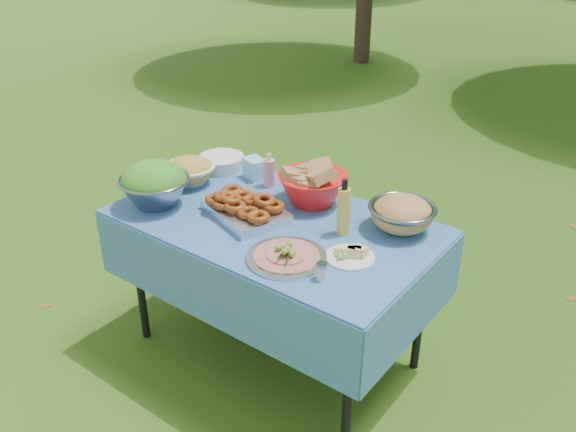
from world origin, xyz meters
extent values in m
plane|color=#19380A|center=(0.00, 0.00, 0.00)|extent=(80.00, 80.00, 0.00)
cube|color=#71B4DA|center=(0.00, 0.00, 0.38)|extent=(1.46, 0.86, 0.76)
cylinder|color=white|center=(-0.60, 0.30, 0.80)|extent=(0.31, 0.31, 0.07)
cube|color=#96EAF8|center=(-0.37, 0.31, 0.81)|extent=(0.14, 0.12, 0.11)
cylinder|color=pink|center=(-0.25, 0.28, 0.85)|extent=(0.07, 0.07, 0.17)
cube|color=silver|center=(-0.13, -0.05, 0.81)|extent=(0.45, 0.38, 0.09)
cylinder|color=silver|center=(0.24, -0.23, 0.80)|extent=(0.41, 0.41, 0.08)
cylinder|color=gold|center=(0.31, 0.09, 0.89)|extent=(0.07, 0.07, 0.26)
cylinder|color=white|center=(0.45, -0.07, 0.79)|extent=(0.23, 0.23, 0.06)
cylinder|color=silver|center=(0.44, -0.27, 0.80)|extent=(0.05, 0.05, 0.07)
camera|label=1|loc=(1.52, -1.91, 2.08)|focal=38.00mm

